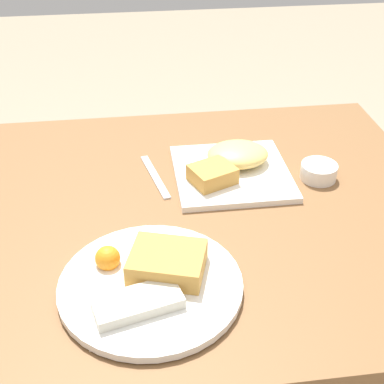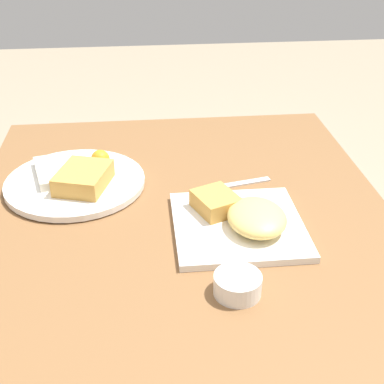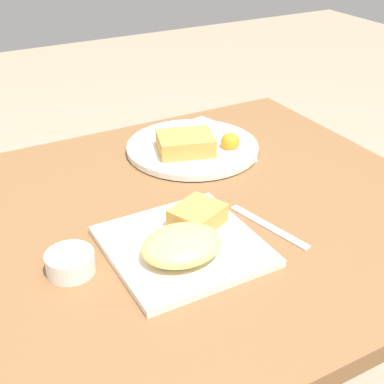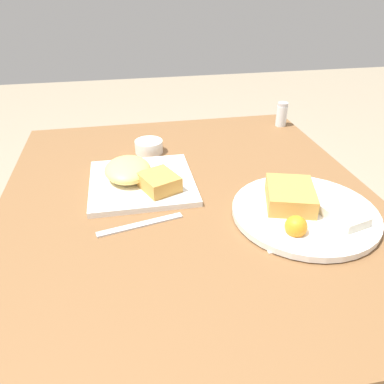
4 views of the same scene
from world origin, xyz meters
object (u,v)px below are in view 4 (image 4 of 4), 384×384
Objects in this scene: plate_square_near at (139,177)px; salt_shaker at (281,116)px; sauce_ramekin at (149,146)px; plate_oval_far at (303,209)px; butter_knife at (140,225)px.

plate_square_near is 3.16× the size of salt_shaker.
plate_oval_far is at bearing 37.17° from sauce_ramekin.
butter_knife is at bearing -8.15° from sauce_ramekin.
salt_shaker is (-0.13, 0.46, 0.02)m from sauce_ramekin.
salt_shaker is at bearing 162.51° from plate_oval_far.
sauce_ramekin is 0.36m from butter_knife.
salt_shaker is at bearing 105.94° from sauce_ramekin.
butter_knife is at bearing -95.02° from plate_oval_far.
butter_knife is (0.36, -0.05, -0.02)m from sauce_ramekin.
sauce_ramekin is at bearing -74.06° from salt_shaker.
butter_knife is (0.17, -0.01, -0.02)m from plate_square_near.
plate_square_near is 1.38× the size of butter_knife.
sauce_ramekin is 0.44× the size of butter_knife.
salt_shaker is at bearing 31.45° from butter_knife.
plate_oval_far is 0.49m from sauce_ramekin.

